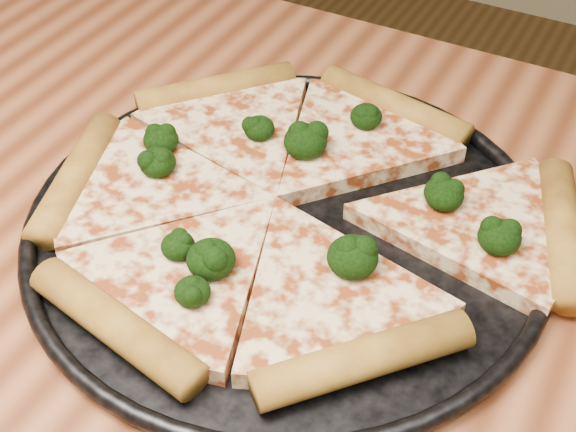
% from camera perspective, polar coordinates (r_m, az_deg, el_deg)
% --- Properties ---
extents(dining_table, '(1.20, 0.90, 0.75)m').
position_cam_1_polar(dining_table, '(0.64, -14.85, -10.91)').
color(dining_table, brown).
rests_on(dining_table, ground).
extents(pizza_pan, '(0.39, 0.39, 0.02)m').
position_cam_1_polar(pizza_pan, '(0.59, 0.00, -0.59)').
color(pizza_pan, black).
rests_on(pizza_pan, dining_table).
extents(pizza, '(0.42, 0.36, 0.03)m').
position_cam_1_polar(pizza, '(0.59, -0.05, 1.11)').
color(pizza, beige).
rests_on(pizza, pizza_pan).
extents(broccoli_florets, '(0.30, 0.26, 0.03)m').
position_cam_1_polar(broccoli_florets, '(0.58, 1.38, 1.52)').
color(broccoli_florets, black).
rests_on(broccoli_florets, pizza).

